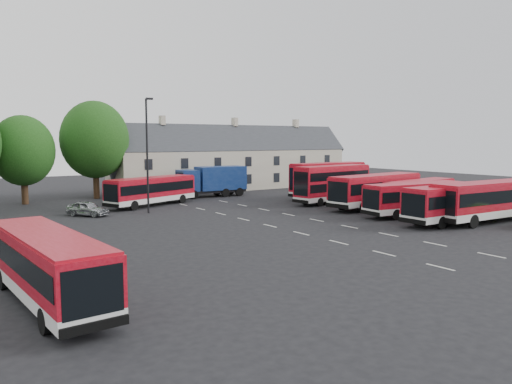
# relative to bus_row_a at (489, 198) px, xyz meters

# --- Properties ---
(ground) EXTENTS (140.00, 140.00, 0.00)m
(ground) POSITION_rel_bus_row_a_xyz_m (-16.50, 6.90, -2.06)
(ground) COLOR black
(ground) RESTS_ON ground
(lane_markings) EXTENTS (5.15, 33.80, 0.01)m
(lane_markings) POSITION_rel_bus_row_a_xyz_m (-14.00, 8.90, -2.06)
(lane_markings) COLOR beige
(lane_markings) RESTS_ON ground
(terrace_houses) EXTENTS (35.70, 7.13, 10.06)m
(terrace_houses) POSITION_rel_bus_row_a_xyz_m (-2.50, 36.90, 1.80)
(terrace_houses) COLOR beige
(terrace_houses) RESTS_ON ground
(bus_row_a) EXTENTS (12.26, 3.37, 3.43)m
(bus_row_a) POSITION_rel_bus_row_a_xyz_m (0.00, 0.00, 0.00)
(bus_row_a) COLOR silver
(bus_row_a) RESTS_ON ground
(bus_row_b) EXTENTS (11.25, 2.65, 3.18)m
(bus_row_b) POSITION_rel_bus_row_a_xyz_m (-2.71, 1.26, -0.15)
(bus_row_b) COLOR silver
(bus_row_b) RESTS_ON ground
(bus_row_c) EXTENTS (10.91, 3.51, 3.03)m
(bus_row_c) POSITION_rel_bus_row_a_xyz_m (-2.28, 5.76, -0.24)
(bus_row_c) COLOR silver
(bus_row_c) RESTS_ON ground
(bus_row_d) EXTENTS (10.48, 3.82, 2.90)m
(bus_row_d) POSITION_rel_bus_row_a_xyz_m (2.08, 8.70, -0.32)
(bus_row_d) COLOR silver
(bus_row_d) RESTS_ON ground
(bus_row_e) EXTENTS (12.29, 4.10, 3.41)m
(bus_row_e) POSITION_rel_bus_row_a_xyz_m (-1.20, 11.56, -0.01)
(bus_row_e) COLOR silver
(bus_row_e) RESTS_ON ground
(bus_dd_south) EXTENTS (10.28, 3.47, 4.13)m
(bus_dd_south) POSITION_rel_bus_row_a_xyz_m (-2.20, 16.95, 0.29)
(bus_dd_south) COLOR silver
(bus_dd_south) RESTS_ON ground
(bus_dd_north) EXTENTS (10.38, 2.72, 4.23)m
(bus_dd_north) POSITION_rel_bus_row_a_xyz_m (0.63, 20.78, 0.34)
(bus_dd_north) COLOR silver
(bus_dd_north) RESTS_ON ground
(bus_west) EXTENTS (3.20, 10.89, 3.04)m
(bus_west) POSITION_rel_bus_row_a_xyz_m (-35.60, -1.50, -0.24)
(bus_west) COLOR silver
(bus_west) RESTS_ON ground
(bus_north) EXTENTS (10.85, 6.06, 3.02)m
(bus_north) POSITION_rel_bus_row_a_xyz_m (-19.65, 25.90, -0.25)
(bus_north) COLOR silver
(bus_north) RESTS_ON ground
(box_truck) EXTENTS (8.57, 3.16, 3.68)m
(box_truck) POSITION_rel_bus_row_a_xyz_m (-10.10, 29.79, 0.01)
(box_truck) COLOR black
(box_truck) RESTS_ON ground
(silver_car) EXTENTS (3.61, 4.25, 1.37)m
(silver_car) POSITION_rel_bus_row_a_xyz_m (-27.25, 22.57, -1.38)
(silver_car) COLOR #9EA1A5
(silver_car) RESTS_ON ground
(lamppost) EXTENTS (0.76, 0.36, 10.87)m
(lamppost) POSITION_rel_bus_row_a_xyz_m (-21.94, 21.13, 3.74)
(lamppost) COLOR black
(lamppost) RESTS_ON ground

